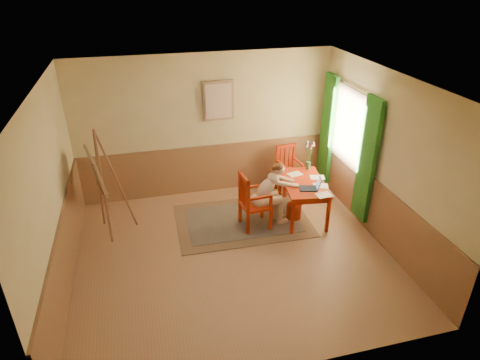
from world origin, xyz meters
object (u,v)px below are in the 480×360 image
object	(u,v)px
table	(304,186)
chair_back	(288,169)
laptop	(312,187)
figure	(270,192)
easel	(99,174)
chair_left	(253,202)

from	to	relation	value
table	chair_back	bearing A→B (deg)	85.08
table	laptop	distance (m)	0.31
figure	table	bearing A→B (deg)	7.73
table	figure	size ratio (longest dim) A/B	1.08
table	figure	bearing A→B (deg)	-172.27
table	chair_back	distance (m)	1.01
figure	easel	xyz separation A→B (m)	(-2.81, 0.43, 0.48)
chair_left	figure	xyz separation A→B (m)	(0.32, 0.03, 0.13)
table	chair_left	world-z (taller)	chair_left
chair_back	figure	xyz separation A→B (m)	(-0.76, -1.09, 0.17)
chair_left	chair_back	world-z (taller)	chair_left
figure	chair_back	bearing A→B (deg)	55.17
chair_back	figure	world-z (taller)	figure
chair_left	figure	world-z (taller)	figure
chair_back	laptop	distance (m)	1.31
chair_back	laptop	world-z (taller)	chair_back
chair_left	laptop	distance (m)	1.06
chair_back	laptop	bearing A→B (deg)	-92.72
easel	laptop	bearing A→B (deg)	-10.00
table	easel	bearing A→B (deg)	174.49
chair_left	chair_back	distance (m)	1.56
table	easel	world-z (taller)	easel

